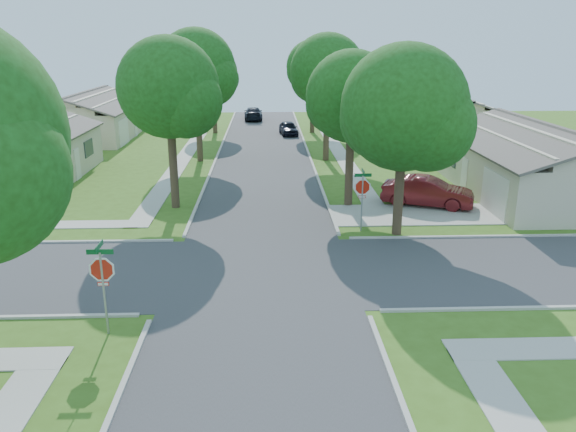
# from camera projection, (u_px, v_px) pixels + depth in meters

# --- Properties ---
(ground) EXTENTS (100.00, 100.00, 0.00)m
(ground) POSITION_uv_depth(u_px,v_px,m) (261.00, 271.00, 22.05)
(ground) COLOR #3C5F1A
(ground) RESTS_ON ground
(road_ns) EXTENTS (7.00, 100.00, 0.02)m
(road_ns) POSITION_uv_depth(u_px,v_px,m) (261.00, 271.00, 22.04)
(road_ns) COLOR #333335
(road_ns) RESTS_ON ground
(sidewalk_ne) EXTENTS (1.20, 40.00, 0.04)m
(sidewalk_ne) POSITION_uv_depth(u_px,v_px,m) (336.00, 147.00, 47.03)
(sidewalk_ne) COLOR #9E9B91
(sidewalk_ne) RESTS_ON ground
(sidewalk_nw) EXTENTS (1.20, 40.00, 0.04)m
(sidewalk_nw) POSITION_uv_depth(u_px,v_px,m) (190.00, 148.00, 46.58)
(sidewalk_nw) COLOR #9E9B91
(sidewalk_nw) RESTS_ON ground
(driveway) EXTENTS (8.80, 3.60, 0.05)m
(driveway) POSITION_uv_depth(u_px,v_px,m) (415.00, 214.00, 29.09)
(driveway) COLOR #9E9B91
(driveway) RESTS_ON ground
(stop_sign_sw) EXTENTS (1.05, 0.80, 2.98)m
(stop_sign_sw) POSITION_uv_depth(u_px,v_px,m) (102.00, 273.00, 16.78)
(stop_sign_sw) COLOR gray
(stop_sign_sw) RESTS_ON ground
(stop_sign_ne) EXTENTS (1.05, 0.80, 2.98)m
(stop_sign_ne) POSITION_uv_depth(u_px,v_px,m) (362.00, 190.00, 26.08)
(stop_sign_ne) COLOR gray
(stop_sign_ne) RESTS_ON ground
(tree_e_near) EXTENTS (4.97, 4.80, 8.28)m
(tree_e_near) POSITION_uv_depth(u_px,v_px,m) (353.00, 101.00, 29.09)
(tree_e_near) COLOR #38281C
(tree_e_near) RESTS_ON ground
(tree_e_mid) EXTENTS (5.59, 5.40, 9.21)m
(tree_e_mid) POSITION_uv_depth(u_px,v_px,m) (328.00, 75.00, 40.34)
(tree_e_mid) COLOR #38281C
(tree_e_mid) RESTS_ON ground
(tree_e_far) EXTENTS (5.17, 5.00, 8.72)m
(tree_e_far) POSITION_uv_depth(u_px,v_px,m) (313.00, 69.00, 52.80)
(tree_e_far) COLOR #38281C
(tree_e_far) RESTS_ON ground
(tree_w_near) EXTENTS (5.38, 5.20, 8.97)m
(tree_w_near) POSITION_uv_depth(u_px,v_px,m) (170.00, 92.00, 28.61)
(tree_w_near) COLOR #38281C
(tree_w_near) RESTS_ON ground
(tree_w_mid) EXTENTS (5.80, 5.60, 9.56)m
(tree_w_mid) POSITION_uv_depth(u_px,v_px,m) (197.00, 72.00, 39.92)
(tree_w_mid) COLOR #38281C
(tree_w_mid) RESTS_ON ground
(tree_w_far) EXTENTS (4.76, 4.60, 8.04)m
(tree_w_far) POSITION_uv_depth(u_px,v_px,m) (214.00, 75.00, 52.60)
(tree_w_far) COLOR #38281C
(tree_w_far) RESTS_ON ground
(tree_ne_corner) EXTENTS (5.80, 5.60, 8.66)m
(tree_ne_corner) POSITION_uv_depth(u_px,v_px,m) (405.00, 114.00, 24.59)
(tree_ne_corner) COLOR #38281C
(tree_ne_corner) RESTS_ON ground
(house_ne_near) EXTENTS (8.42, 13.60, 4.23)m
(house_ne_near) POSITION_uv_depth(u_px,v_px,m) (537.00, 168.00, 32.64)
(house_ne_near) COLOR #BAAD93
(house_ne_near) RESTS_ON ground
(house_ne_far) EXTENTS (8.42, 13.60, 4.23)m
(house_ne_far) POSITION_uv_depth(u_px,v_px,m) (443.00, 124.00, 49.79)
(house_ne_far) COLOR #BAAD93
(house_ne_far) RESTS_ON ground
(house_nw_near) EXTENTS (8.42, 13.60, 4.23)m
(house_nw_near) POSITION_uv_depth(u_px,v_px,m) (9.00, 159.00, 35.29)
(house_nw_near) COLOR #BAAD93
(house_nw_near) RESTS_ON ground
(house_nw_far) EXTENTS (8.42, 13.60, 4.23)m
(house_nw_far) POSITION_uv_depth(u_px,v_px,m) (89.00, 121.00, 51.48)
(house_nw_far) COLOR #BAAD93
(house_nw_far) RESTS_ON ground
(car_driveway) EXTENTS (5.14, 3.35, 1.60)m
(car_driveway) POSITION_uv_depth(u_px,v_px,m) (428.00, 192.00, 30.42)
(car_driveway) COLOR #521013
(car_driveway) RESTS_ON ground
(car_curb_east) EXTENTS (1.91, 3.88, 1.27)m
(car_curb_east) POSITION_uv_depth(u_px,v_px,m) (288.00, 128.00, 53.06)
(car_curb_east) COLOR black
(car_curb_east) RESTS_ON ground
(car_curb_west) EXTENTS (2.16, 4.96, 1.42)m
(car_curb_west) POSITION_uv_depth(u_px,v_px,m) (253.00, 114.00, 62.78)
(car_curb_west) COLOR black
(car_curb_west) RESTS_ON ground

